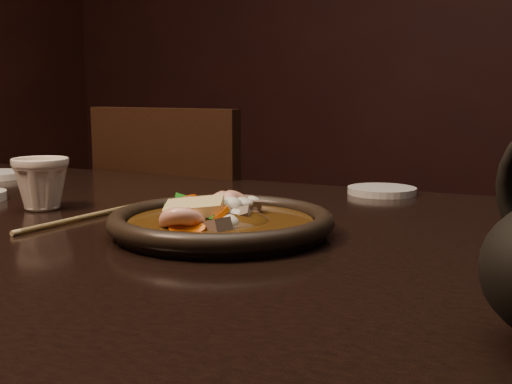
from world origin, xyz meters
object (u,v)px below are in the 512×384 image
at_px(table, 41,264).
at_px(chair, 198,278).
at_px(tea_cup, 41,182).
at_px(plate, 221,223).

distance_m(table, chair, 0.62).
distance_m(chair, tea_cup, 0.64).
bearing_deg(table, chair, 98.54).
relative_size(table, tea_cup, 19.22).
xyz_separation_m(chair, plate, (0.40, -0.59, 0.28)).
bearing_deg(tea_cup, table, -56.96).
height_order(table, chair, chair).
relative_size(chair, tea_cup, 10.69).
height_order(plate, tea_cup, tea_cup).
bearing_deg(plate, tea_cup, 174.51).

